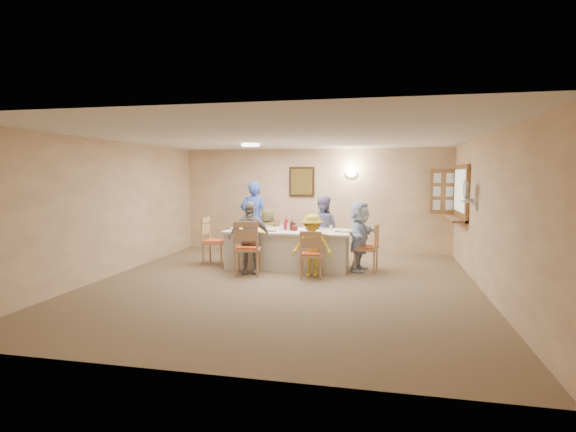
% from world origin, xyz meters
% --- Properties ---
extents(ground, '(7.00, 7.00, 0.00)m').
position_xyz_m(ground, '(0.00, 0.00, 0.00)').
color(ground, '#7D6A4C').
extents(room_walls, '(7.00, 7.00, 7.00)m').
position_xyz_m(room_walls, '(0.00, 0.00, 1.51)').
color(room_walls, tan).
rests_on(room_walls, ground).
extents(wall_picture, '(0.62, 0.05, 0.72)m').
position_xyz_m(wall_picture, '(-0.30, 3.46, 1.70)').
color(wall_picture, '#422917').
rests_on(wall_picture, room_walls).
extents(wall_sconce, '(0.26, 0.09, 0.18)m').
position_xyz_m(wall_sconce, '(0.90, 3.44, 1.90)').
color(wall_sconce, white).
rests_on(wall_sconce, room_walls).
extents(ceiling_light, '(0.36, 0.36, 0.05)m').
position_xyz_m(ceiling_light, '(-1.00, 1.50, 2.47)').
color(ceiling_light, white).
rests_on(ceiling_light, room_walls).
extents(serving_hatch, '(0.06, 1.50, 1.15)m').
position_xyz_m(serving_hatch, '(3.21, 2.40, 1.50)').
color(serving_hatch, brown).
rests_on(serving_hatch, room_walls).
extents(hatch_sill, '(0.30, 1.50, 0.05)m').
position_xyz_m(hatch_sill, '(3.09, 2.40, 0.97)').
color(hatch_sill, brown).
rests_on(hatch_sill, room_walls).
extents(shutter_door, '(0.55, 0.04, 1.00)m').
position_xyz_m(shutter_door, '(2.95, 3.16, 1.50)').
color(shutter_door, brown).
rests_on(shutter_door, room_walls).
extents(fan_shelf, '(0.22, 0.36, 0.03)m').
position_xyz_m(fan_shelf, '(3.13, 1.05, 1.40)').
color(fan_shelf, white).
rests_on(fan_shelf, room_walls).
extents(desk_fan, '(0.30, 0.30, 0.28)m').
position_xyz_m(desk_fan, '(3.10, 1.05, 1.55)').
color(desk_fan, '#A5A5A8').
rests_on(desk_fan, fan_shelf).
extents(dining_table, '(2.48, 1.05, 0.76)m').
position_xyz_m(dining_table, '(-0.21, 1.43, 0.38)').
color(dining_table, silver).
rests_on(dining_table, ground).
extents(chair_back_left, '(0.45, 0.45, 0.90)m').
position_xyz_m(chair_back_left, '(-0.81, 2.23, 0.45)').
color(chair_back_left, tan).
rests_on(chair_back_left, ground).
extents(chair_back_right, '(0.52, 0.52, 0.94)m').
position_xyz_m(chair_back_right, '(0.39, 2.23, 0.47)').
color(chair_back_right, tan).
rests_on(chair_back_right, ground).
extents(chair_front_left, '(0.57, 0.57, 1.04)m').
position_xyz_m(chair_front_left, '(-0.81, 0.63, 0.52)').
color(chair_front_left, tan).
rests_on(chair_front_left, ground).
extents(chair_front_right, '(0.46, 0.46, 0.88)m').
position_xyz_m(chair_front_right, '(0.39, 0.63, 0.44)').
color(chair_front_right, tan).
rests_on(chair_front_right, ground).
extents(chair_left_end, '(0.48, 0.48, 0.99)m').
position_xyz_m(chair_left_end, '(-1.76, 1.43, 0.49)').
color(chair_left_end, tan).
rests_on(chair_left_end, ground).
extents(chair_right_end, '(0.50, 0.50, 0.93)m').
position_xyz_m(chair_right_end, '(1.34, 1.43, 0.47)').
color(chair_right_end, tan).
rests_on(chair_right_end, ground).
extents(diner_back_left, '(0.57, 0.38, 1.15)m').
position_xyz_m(diner_back_left, '(-0.81, 2.11, 0.58)').
color(diner_back_left, brown).
rests_on(diner_back_left, ground).
extents(diner_back_right, '(0.78, 0.65, 1.44)m').
position_xyz_m(diner_back_right, '(0.39, 2.11, 0.72)').
color(diner_back_right, '#8481B2').
rests_on(diner_back_right, ground).
extents(diner_front_left, '(0.93, 0.65, 1.37)m').
position_xyz_m(diner_front_left, '(-0.81, 0.75, 0.68)').
color(diner_front_left, gray).
rests_on(diner_front_left, ground).
extents(diner_front_right, '(0.76, 0.46, 1.15)m').
position_xyz_m(diner_front_right, '(0.39, 0.75, 0.58)').
color(diner_front_right, yellow).
rests_on(diner_front_right, ground).
extents(diner_right_end, '(1.41, 0.86, 1.36)m').
position_xyz_m(diner_right_end, '(1.21, 1.43, 0.68)').
color(diner_right_end, silver).
rests_on(diner_right_end, ground).
extents(caregiver, '(0.78, 0.64, 1.72)m').
position_xyz_m(caregiver, '(-1.26, 2.58, 0.86)').
color(caregiver, '#304CB7').
rests_on(caregiver, ground).
extents(placemat_fl, '(0.34, 0.26, 0.01)m').
position_xyz_m(placemat_fl, '(-0.81, 1.01, 0.76)').
color(placemat_fl, '#472B19').
rests_on(placemat_fl, dining_table).
extents(plate_fl, '(0.26, 0.26, 0.02)m').
position_xyz_m(plate_fl, '(-0.81, 1.01, 0.77)').
color(plate_fl, white).
rests_on(plate_fl, dining_table).
extents(napkin_fl, '(0.15, 0.15, 0.01)m').
position_xyz_m(napkin_fl, '(-0.63, 0.96, 0.77)').
color(napkin_fl, yellow).
rests_on(napkin_fl, dining_table).
extents(placemat_fr, '(0.37, 0.28, 0.01)m').
position_xyz_m(placemat_fr, '(0.39, 1.01, 0.76)').
color(placemat_fr, '#472B19').
rests_on(placemat_fr, dining_table).
extents(plate_fr, '(0.25, 0.25, 0.02)m').
position_xyz_m(plate_fr, '(0.39, 1.01, 0.77)').
color(plate_fr, white).
rests_on(plate_fr, dining_table).
extents(napkin_fr, '(0.13, 0.13, 0.01)m').
position_xyz_m(napkin_fr, '(0.57, 0.96, 0.77)').
color(napkin_fr, yellow).
rests_on(napkin_fr, dining_table).
extents(placemat_bl, '(0.35, 0.26, 0.01)m').
position_xyz_m(placemat_bl, '(-0.81, 1.85, 0.76)').
color(placemat_bl, '#472B19').
rests_on(placemat_bl, dining_table).
extents(plate_bl, '(0.25, 0.25, 0.02)m').
position_xyz_m(plate_bl, '(-0.81, 1.85, 0.77)').
color(plate_bl, white).
rests_on(plate_bl, dining_table).
extents(napkin_bl, '(0.15, 0.15, 0.01)m').
position_xyz_m(napkin_bl, '(-0.63, 1.80, 0.77)').
color(napkin_bl, yellow).
rests_on(napkin_bl, dining_table).
extents(placemat_br, '(0.32, 0.24, 0.01)m').
position_xyz_m(placemat_br, '(0.39, 1.85, 0.76)').
color(placemat_br, '#472B19').
rests_on(placemat_br, dining_table).
extents(plate_br, '(0.22, 0.22, 0.01)m').
position_xyz_m(plate_br, '(0.39, 1.85, 0.77)').
color(plate_br, white).
rests_on(plate_br, dining_table).
extents(napkin_br, '(0.14, 0.14, 0.01)m').
position_xyz_m(napkin_br, '(0.57, 1.80, 0.77)').
color(napkin_br, yellow).
rests_on(napkin_br, dining_table).
extents(placemat_le, '(0.37, 0.27, 0.01)m').
position_xyz_m(placemat_le, '(-1.31, 1.43, 0.76)').
color(placemat_le, '#472B19').
rests_on(placemat_le, dining_table).
extents(plate_le, '(0.25, 0.25, 0.02)m').
position_xyz_m(plate_le, '(-1.31, 1.43, 0.77)').
color(plate_le, white).
rests_on(plate_le, dining_table).
extents(napkin_le, '(0.13, 0.13, 0.01)m').
position_xyz_m(napkin_le, '(-1.13, 1.38, 0.77)').
color(napkin_le, yellow).
rests_on(napkin_le, dining_table).
extents(placemat_re, '(0.36, 0.27, 0.01)m').
position_xyz_m(placemat_re, '(0.91, 1.43, 0.76)').
color(placemat_re, '#472B19').
rests_on(placemat_re, dining_table).
extents(plate_re, '(0.24, 0.24, 0.02)m').
position_xyz_m(plate_re, '(0.91, 1.43, 0.77)').
color(plate_re, white).
rests_on(plate_re, dining_table).
extents(napkin_re, '(0.13, 0.13, 0.01)m').
position_xyz_m(napkin_re, '(1.09, 1.38, 0.77)').
color(napkin_re, yellow).
rests_on(napkin_re, dining_table).
extents(teacup_a, '(0.18, 0.18, 0.08)m').
position_xyz_m(teacup_a, '(-0.98, 1.08, 0.80)').
color(teacup_a, white).
rests_on(teacup_a, dining_table).
extents(teacup_b, '(0.11, 0.11, 0.07)m').
position_xyz_m(teacup_b, '(0.17, 1.92, 0.80)').
color(teacup_b, white).
rests_on(teacup_b, dining_table).
extents(bowl_a, '(0.36, 0.36, 0.05)m').
position_xyz_m(bowl_a, '(-0.48, 1.20, 0.78)').
color(bowl_a, white).
rests_on(bowl_a, dining_table).
extents(bowl_b, '(0.33, 0.33, 0.06)m').
position_xyz_m(bowl_b, '(0.18, 1.66, 0.79)').
color(bowl_b, white).
rests_on(bowl_b, dining_table).
extents(condiment_ketchup, '(0.11, 0.11, 0.26)m').
position_xyz_m(condiment_ketchup, '(-0.25, 1.47, 0.89)').
color(condiment_ketchup, '#AF0F23').
rests_on(condiment_ketchup, dining_table).
extents(condiment_brown, '(0.15, 0.15, 0.22)m').
position_xyz_m(condiment_brown, '(-0.13, 1.47, 0.87)').
color(condiment_brown, '#4F1D15').
rests_on(condiment_brown, dining_table).
extents(condiment_malt, '(0.21, 0.21, 0.17)m').
position_xyz_m(condiment_malt, '(-0.06, 1.38, 0.84)').
color(condiment_malt, '#4F1D15').
rests_on(condiment_malt, dining_table).
extents(drinking_glass, '(0.07, 0.07, 0.11)m').
position_xyz_m(drinking_glass, '(-0.36, 1.48, 0.82)').
color(drinking_glass, silver).
rests_on(drinking_glass, dining_table).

